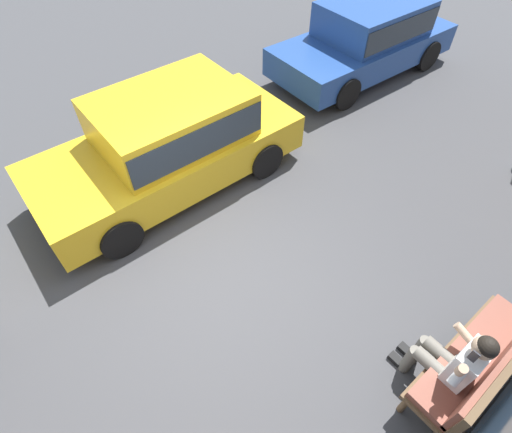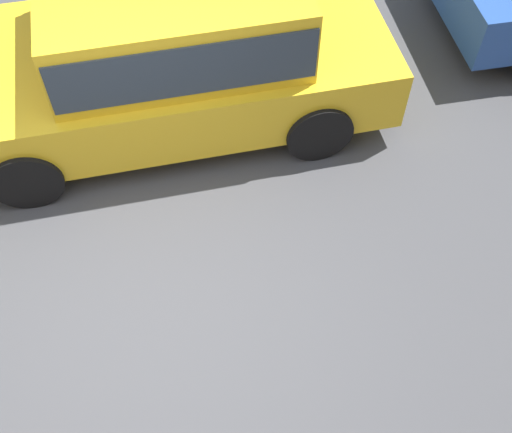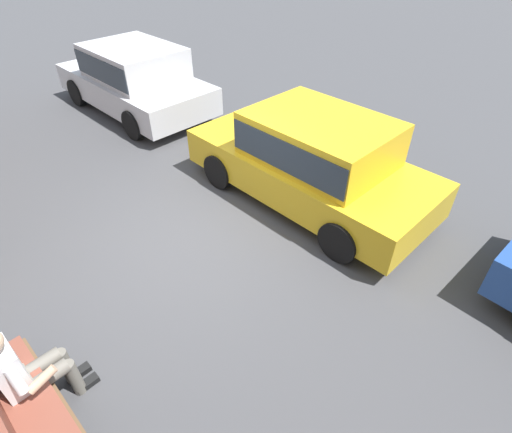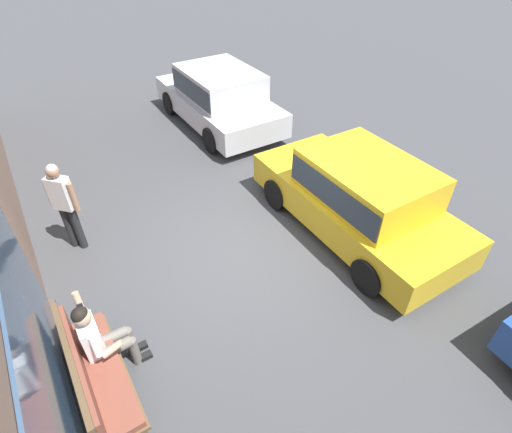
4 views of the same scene
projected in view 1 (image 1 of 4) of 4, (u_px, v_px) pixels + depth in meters
name	position (u px, v px, depth m)	size (l,w,h in m)	color
ground_plane	(225.00, 275.00, 5.50)	(60.00, 60.00, 0.00)	#424244
bench	(486.00, 362.00, 4.14)	(1.81, 0.55, 1.00)	brown
person_on_phone	(454.00, 361.00, 4.01)	(0.73, 0.74, 1.33)	#6B665B
parked_car_near	(367.00, 36.00, 8.55)	(4.24, 1.99, 1.48)	#23478E
parked_car_mid	(169.00, 139.00, 6.17)	(4.24, 1.95, 1.53)	gold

